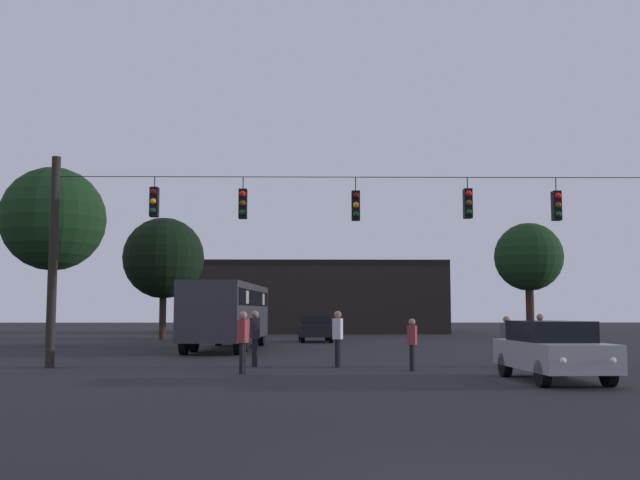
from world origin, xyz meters
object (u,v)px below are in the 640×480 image
(pedestrian_trailing, at_px, (540,336))
(tree_left_silhouette, at_px, (529,257))
(city_bus, at_px, (228,309))
(pedestrian_far_side, at_px, (507,338))
(car_near_right, at_px, (552,350))
(car_far_left, at_px, (315,328))
(pedestrian_near_bus, at_px, (338,335))
(pedestrian_crossing_center, at_px, (255,335))
(pedestrian_crossing_right, at_px, (412,342))
(pedestrian_crossing_left, at_px, (243,338))
(tree_right_far, at_px, (53,219))
(tree_behind_building, at_px, (164,258))

(pedestrian_trailing, bearing_deg, tree_left_silhouette, 74.41)
(city_bus, bearing_deg, pedestrian_far_side, -46.33)
(city_bus, distance_m, car_near_right, 18.77)
(car_far_left, distance_m, pedestrian_far_side, 20.20)
(pedestrian_near_bus, bearing_deg, pedestrian_crossing_center, 174.83)
(city_bus, height_order, car_far_left, city_bus)
(car_far_left, height_order, pedestrian_crossing_right, pedestrian_crossing_right)
(car_far_left, distance_m, pedestrian_crossing_left, 22.20)
(pedestrian_far_side, bearing_deg, pedestrian_crossing_center, -179.19)
(car_near_right, bearing_deg, tree_right_far, 134.55)
(city_bus, distance_m, car_far_left, 9.59)
(tree_left_silhouette, height_order, tree_right_far, tree_right_far)
(pedestrian_trailing, xyz_separation_m, tree_behind_building, (-16.68, 22.70, 4.12))
(pedestrian_trailing, relative_size, tree_left_silhouette, 0.22)
(pedestrian_near_bus, xyz_separation_m, tree_right_far, (-14.34, 15.07, 5.54))
(city_bus, relative_size, pedestrian_far_side, 6.91)
(car_far_left, bearing_deg, pedestrian_near_bus, -88.24)
(pedestrian_crossing_center, relative_size, tree_right_far, 0.19)
(car_far_left, xyz_separation_m, pedestrian_near_bus, (0.60, -19.62, 0.22))
(car_far_left, height_order, pedestrian_trailing, pedestrian_trailing)
(pedestrian_crossing_right, height_order, tree_right_far, tree_right_far)
(city_bus, xyz_separation_m, tree_left_silhouette, (18.19, 14.10, 3.42))
(city_bus, bearing_deg, tree_right_far, 157.16)
(pedestrian_near_bus, bearing_deg, pedestrian_crossing_right, -33.61)
(car_far_left, height_order, pedestrian_far_side, pedestrian_far_side)
(pedestrian_far_side, bearing_deg, pedestrian_crossing_left, -161.10)
(pedestrian_trailing, bearing_deg, pedestrian_near_bus, -176.70)
(pedestrian_near_bus, bearing_deg, car_near_right, -42.58)
(pedestrian_crossing_right, xyz_separation_m, pedestrian_near_bus, (-2.17, 1.44, 0.15))
(car_near_right, distance_m, car_far_left, 25.16)
(pedestrian_crossing_center, xyz_separation_m, pedestrian_near_bus, (2.65, -0.24, -0.01))
(pedestrian_trailing, bearing_deg, city_bus, 136.69)
(pedestrian_crossing_right, relative_size, pedestrian_near_bus, 0.87)
(pedestrian_crossing_left, distance_m, pedestrian_far_side, 8.73)
(pedestrian_crossing_center, height_order, pedestrian_far_side, pedestrian_crossing_center)
(pedestrian_crossing_left, bearing_deg, pedestrian_far_side, 18.90)
(pedestrian_crossing_right, relative_size, tree_behind_building, 0.20)
(tree_right_far, bearing_deg, tree_behind_building, 62.11)
(pedestrian_crossing_center, bearing_deg, pedestrian_far_side, 0.81)
(pedestrian_crossing_right, relative_size, pedestrian_trailing, 0.92)
(car_near_right, xyz_separation_m, car_far_left, (-5.87, 24.46, 0.00))
(car_far_left, relative_size, tree_behind_building, 0.58)
(pedestrian_crossing_right, distance_m, pedestrian_trailing, 4.77)
(pedestrian_crossing_left, xyz_separation_m, pedestrian_crossing_right, (4.96, 1.03, -0.14))
(pedestrian_crossing_left, bearing_deg, car_near_right, -16.39)
(pedestrian_crossing_center, height_order, tree_behind_building, tree_behind_building)
(car_near_right, xyz_separation_m, pedestrian_crossing_right, (-3.10, 3.40, 0.07))
(tree_left_silhouette, bearing_deg, pedestrian_crossing_center, -122.96)
(pedestrian_crossing_right, distance_m, pedestrian_near_bus, 2.61)
(pedestrian_crossing_left, bearing_deg, city_bus, 98.09)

